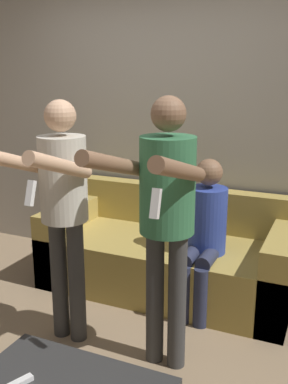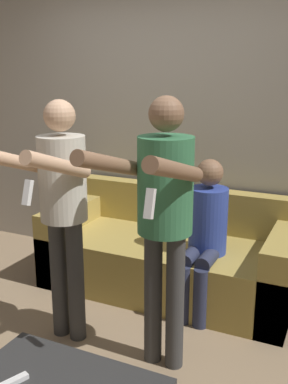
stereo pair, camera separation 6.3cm
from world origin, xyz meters
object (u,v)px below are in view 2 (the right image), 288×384
at_px(couch, 169,256).
at_px(remote_near, 13,382).
at_px(person_standing_right, 163,206).
at_px(person_seated, 205,231).
at_px(person_standing_left, 61,198).

distance_m(couch, remote_near, 1.87).
relative_size(person_standing_right, remote_near, 10.75).
bearing_deg(couch, person_seated, -30.97).
bearing_deg(person_standing_right, person_seated, 88.99).
bearing_deg(person_standing_left, person_standing_right, -0.25).
xyz_separation_m(person_standing_right, remote_near, (-0.38, -0.89, -0.66)).
distance_m(person_seated, remote_near, 1.72).
bearing_deg(person_standing_left, couch, 70.42).
xyz_separation_m(couch, remote_near, (-0.03, -1.87, 0.09)).
bearing_deg(person_standing_right, couch, 109.55).
xyz_separation_m(person_standing_left, person_standing_right, (0.70, -0.00, 0.04)).
relative_size(person_standing_left, person_standing_right, 0.98).
distance_m(couch, person_seated, 0.55).
bearing_deg(couch, person_standing_left, -109.58).
relative_size(couch, person_seated, 1.75).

